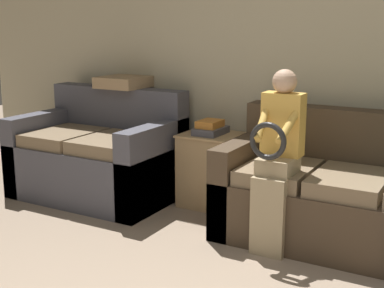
{
  "coord_description": "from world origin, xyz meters",
  "views": [
    {
      "loc": [
        1.06,
        -1.47,
        1.54
      ],
      "look_at": [
        -0.68,
        1.6,
        0.73
      ],
      "focal_mm": 50.0,
      "sensor_mm": 36.0,
      "label": 1
    }
  ],
  "objects_px": {
    "couch_side": "(99,158)",
    "throw_pillow": "(124,82)",
    "couch_main": "(354,199)",
    "side_shelf": "(211,169)",
    "child_left_seated": "(277,153)",
    "book_stack": "(210,128)"
  },
  "relations": [
    {
      "from": "couch_main",
      "to": "throw_pillow",
      "type": "distance_m",
      "value": 2.29
    },
    {
      "from": "child_left_seated",
      "to": "throw_pillow",
      "type": "height_order",
      "value": "child_left_seated"
    },
    {
      "from": "couch_side",
      "to": "child_left_seated",
      "type": "relative_size",
      "value": 1.13
    },
    {
      "from": "couch_side",
      "to": "book_stack",
      "type": "xyz_separation_m",
      "value": [
        0.99,
        0.26,
        0.32
      ]
    },
    {
      "from": "side_shelf",
      "to": "throw_pillow",
      "type": "bearing_deg",
      "value": 177.58
    },
    {
      "from": "child_left_seated",
      "to": "book_stack",
      "type": "relative_size",
      "value": 4.06
    },
    {
      "from": "book_stack",
      "to": "throw_pillow",
      "type": "height_order",
      "value": "throw_pillow"
    },
    {
      "from": "couch_side",
      "to": "book_stack",
      "type": "bearing_deg",
      "value": 14.86
    },
    {
      "from": "couch_main",
      "to": "book_stack",
      "type": "relative_size",
      "value": 6.01
    },
    {
      "from": "couch_main",
      "to": "side_shelf",
      "type": "height_order",
      "value": "couch_main"
    },
    {
      "from": "couch_main",
      "to": "side_shelf",
      "type": "relative_size",
      "value": 2.94
    },
    {
      "from": "side_shelf",
      "to": "couch_side",
      "type": "bearing_deg",
      "value": -164.71
    },
    {
      "from": "side_shelf",
      "to": "book_stack",
      "type": "bearing_deg",
      "value": -99.54
    },
    {
      "from": "couch_main",
      "to": "book_stack",
      "type": "distance_m",
      "value": 1.32
    },
    {
      "from": "couch_main",
      "to": "couch_side",
      "type": "relative_size",
      "value": 1.31
    },
    {
      "from": "couch_side",
      "to": "throw_pillow",
      "type": "bearing_deg",
      "value": 78.02
    },
    {
      "from": "couch_main",
      "to": "couch_side",
      "type": "height_order",
      "value": "couch_side"
    },
    {
      "from": "couch_side",
      "to": "side_shelf",
      "type": "bearing_deg",
      "value": 15.29
    },
    {
      "from": "side_shelf",
      "to": "child_left_seated",
      "type": "bearing_deg",
      "value": -36.26
    },
    {
      "from": "book_stack",
      "to": "throw_pillow",
      "type": "relative_size",
      "value": 0.76
    },
    {
      "from": "child_left_seated",
      "to": "book_stack",
      "type": "bearing_deg",
      "value": 144.17
    },
    {
      "from": "child_left_seated",
      "to": "side_shelf",
      "type": "relative_size",
      "value": 1.99
    }
  ]
}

